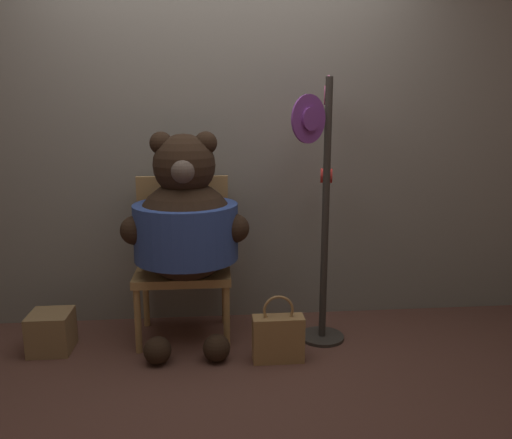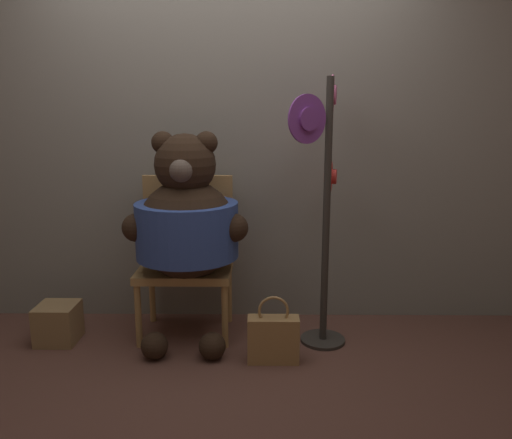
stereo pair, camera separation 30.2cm
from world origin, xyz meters
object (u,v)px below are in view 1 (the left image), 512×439
at_px(chair, 183,252).
at_px(teddy_bear, 186,225).
at_px(handbag_on_ground, 278,337).
at_px(hat_display_rack, 322,197).

xyz_separation_m(chair, teddy_bear, (0.03, -0.16, 0.22)).
distance_m(chair, handbag_on_ground, 0.82).
bearing_deg(chair, teddy_bear, -79.65).
relative_size(hat_display_rack, handbag_on_ground, 4.11).
bearing_deg(teddy_bear, handbag_on_ground, -29.41).
relative_size(chair, teddy_bear, 0.77).
xyz_separation_m(teddy_bear, handbag_on_ground, (0.53, -0.30, -0.61)).
relative_size(chair, handbag_on_ground, 2.54).
distance_m(chair, hat_display_rack, 0.95).
bearing_deg(teddy_bear, hat_display_rack, 0.09).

